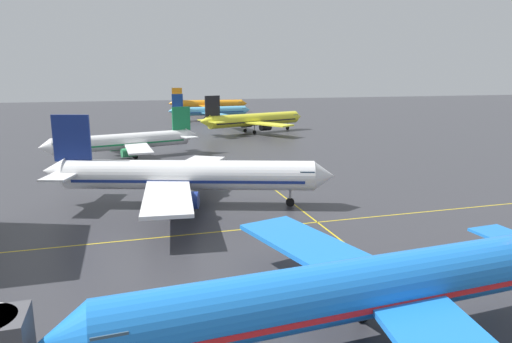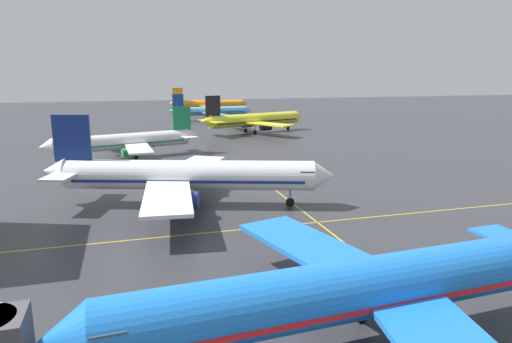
# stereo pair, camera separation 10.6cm
# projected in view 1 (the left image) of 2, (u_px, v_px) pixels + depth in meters

# --- Properties ---
(airliner_front_gate) EXTENTS (38.59, 33.25, 12.00)m
(airliner_front_gate) POSITION_uv_depth(u_px,v_px,m) (367.00, 288.00, 29.09)
(airliner_front_gate) COLOR blue
(airliner_front_gate) RESTS_ON ground
(airliner_second_row) EXTENTS (38.70, 33.07, 12.31)m
(airliner_second_row) POSITION_uv_depth(u_px,v_px,m) (185.00, 175.00, 60.85)
(airliner_second_row) COLOR white
(airliner_second_row) RESTS_ON ground
(airliner_third_row) EXTENTS (32.93, 28.07, 10.39)m
(airliner_third_row) POSITION_uv_depth(u_px,v_px,m) (125.00, 142.00, 95.56)
(airliner_third_row) COLOR white
(airliner_third_row) RESTS_ON ground
(airliner_far_left_stand) EXTENTS (36.11, 30.90, 11.53)m
(airliner_far_left_stand) POSITION_uv_depth(u_px,v_px,m) (254.00, 120.00, 136.68)
(airliner_far_left_stand) COLOR yellow
(airliner_far_left_stand) RESTS_ON ground
(airliner_far_right_stand) EXTENTS (32.79, 28.15, 10.19)m
(airliner_far_right_stand) POSITION_uv_depth(u_px,v_px,m) (210.00, 111.00, 174.28)
(airliner_far_right_stand) COLOR #5BB7E5
(airliner_far_right_stand) RESTS_ON ground
(airliner_distant_taxiway) EXTENTS (36.41, 31.27, 11.31)m
(airliner_distant_taxiway) POSITION_uv_depth(u_px,v_px,m) (208.00, 104.00, 208.79)
(airliner_distant_taxiway) COLOR orange
(airliner_distant_taxiway) RESTS_ON ground
(taxiway_markings) EXTENTS (167.86, 80.57, 0.01)m
(taxiway_markings) POSITION_uv_depth(u_px,v_px,m) (407.00, 290.00, 37.58)
(taxiway_markings) COLOR yellow
(taxiway_markings) RESTS_ON ground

